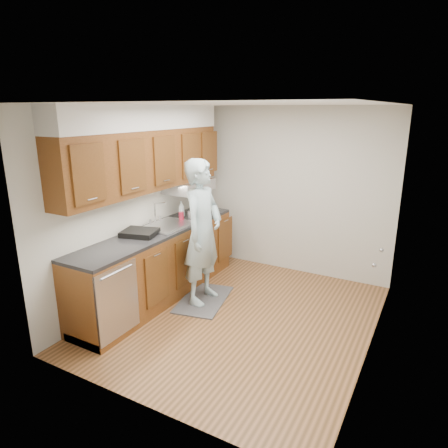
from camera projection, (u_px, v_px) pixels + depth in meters
name	position (u px, v px, depth m)	size (l,w,h in m)	color
floor	(240.00, 317.00, 4.88)	(3.50, 3.50, 0.00)	#966039
ceiling	(242.00, 104.00, 4.19)	(3.50, 3.50, 0.00)	white
wall_left	(139.00, 204.00, 5.23)	(0.02, 3.50, 2.50)	beige
wall_right	(380.00, 239.00, 3.84)	(0.02, 3.50, 2.50)	beige
wall_back	(293.00, 192.00, 6.01)	(3.00, 0.02, 2.50)	beige
counter	(159.00, 262.00, 5.30)	(0.64, 2.80, 1.30)	brown
upper_cabinets	(148.00, 150.00, 4.99)	(0.47, 2.80, 1.21)	brown
closet_door	(381.00, 251.00, 4.16)	(0.02, 1.22, 2.05)	silver
floor_mat	(204.00, 299.00, 5.31)	(0.56, 0.94, 0.02)	#5C5C5F
person	(203.00, 223.00, 5.01)	(0.74, 0.50, 2.11)	#A4C1C8
soap_bottle_a	(182.00, 209.00, 5.76)	(0.09, 0.09, 0.24)	silver
soap_bottle_b	(195.00, 211.00, 5.70)	(0.09, 0.09, 0.21)	silver
soda_can	(181.00, 216.00, 5.57)	(0.07, 0.07, 0.13)	#B41E38
steel_can	(190.00, 215.00, 5.68)	(0.06, 0.06, 0.11)	#A5A5AA
dish_rack	(140.00, 233.00, 4.94)	(0.41, 0.35, 0.07)	black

